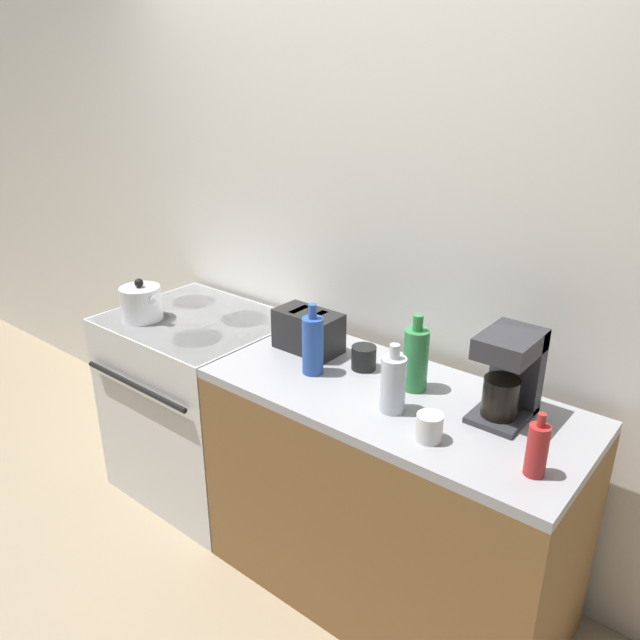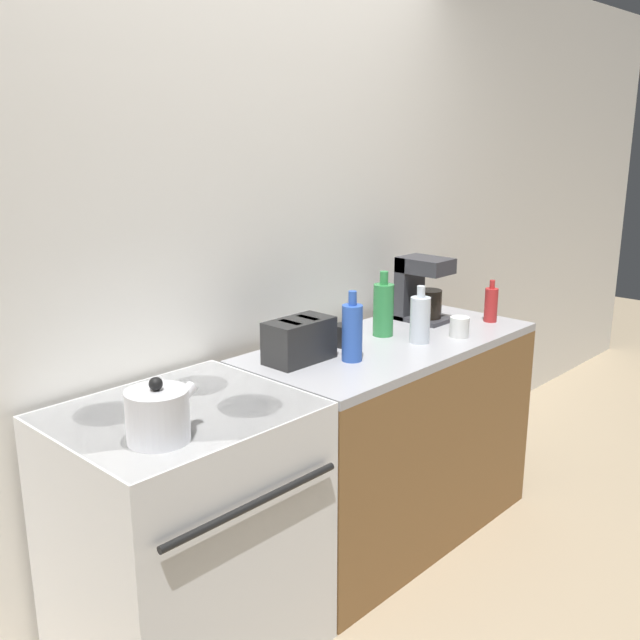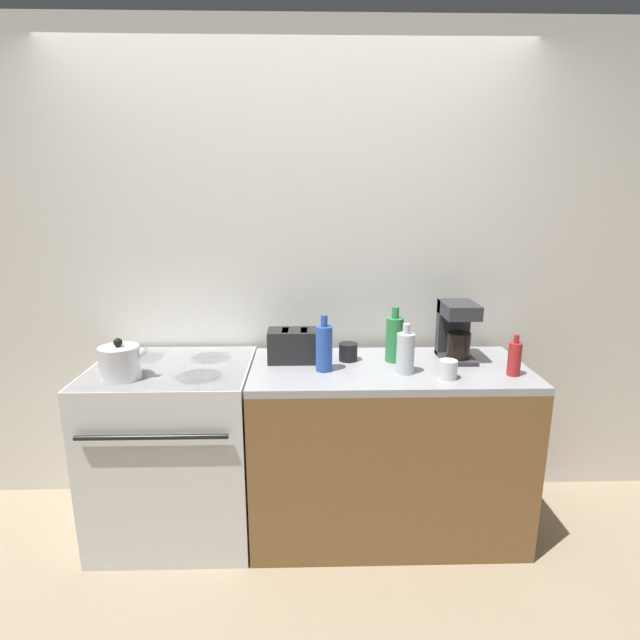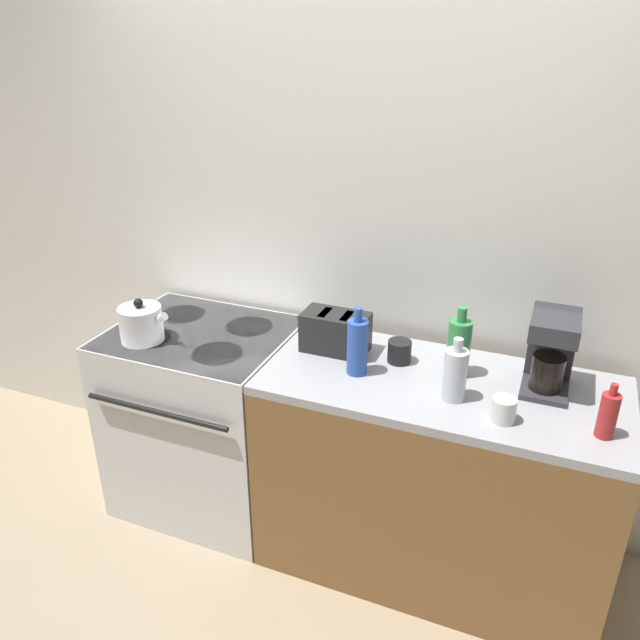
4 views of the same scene
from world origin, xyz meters
name	(u,v)px [view 3 (image 3 of 4)]	position (x,y,z in m)	size (l,w,h in m)	color
ground_plane	(291,568)	(0.00, 0.00, 0.00)	(12.00, 12.00, 0.00)	tan
wall_back	(292,275)	(0.00, 0.72, 1.30)	(8.00, 0.05, 2.60)	silver
stove	(176,447)	(-0.60, 0.33, 0.46)	(0.79, 0.70, 0.91)	silver
counter_block	(386,448)	(0.49, 0.31, 0.45)	(1.37, 0.63, 0.91)	brown
kettle	(120,362)	(-0.78, 0.18, 0.98)	(0.23, 0.18, 0.19)	silver
toaster	(295,345)	(0.02, 0.40, 0.99)	(0.27, 0.15, 0.17)	black
coffee_maker	(456,328)	(0.85, 0.43, 1.07)	(0.17, 0.23, 0.30)	#333338
bottle_green	(394,339)	(0.53, 0.39, 1.02)	(0.09, 0.09, 0.28)	#338C47
bottle_blue	(324,348)	(0.16, 0.26, 1.02)	(0.08, 0.08, 0.28)	#2D56B7
bottle_red	(514,358)	(1.06, 0.17, 0.99)	(0.06, 0.06, 0.20)	#B72828
bottle_clear	(405,353)	(0.55, 0.21, 1.01)	(0.08, 0.08, 0.24)	silver
cup_white	(448,369)	(0.73, 0.14, 0.95)	(0.08, 0.08, 0.09)	white
cup_black	(348,352)	(0.29, 0.41, 0.95)	(0.10, 0.10, 0.09)	black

